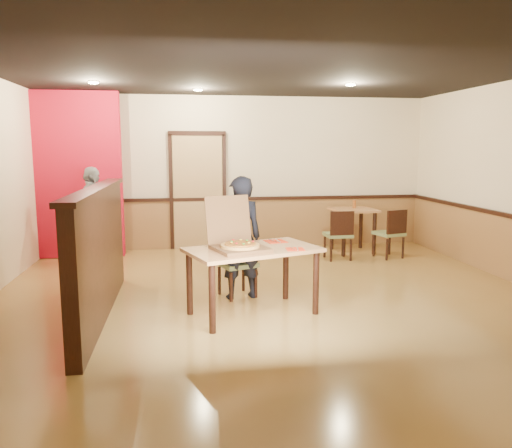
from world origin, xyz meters
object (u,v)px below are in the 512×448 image
Objects in this scene: side_chair_right at (391,231)px; pizza_box at (238,243)px; diner_chair at (235,260)px; condiment at (354,204)px; main_table at (253,258)px; diner at (240,238)px; passerby at (93,216)px; side_table at (353,219)px; side_chair_left at (339,233)px.

side_chair_right is 1.09× the size of pizza_box.
diner_chair is 1.09× the size of pizza_box.
main_table is at bearing -125.55° from condiment.
main_table is at bearing 87.04° from diner.
pizza_box is (-2.90, -2.57, 0.38)m from side_chair_right.
diner_chair is at bearing -79.25° from diner.
passerby is at bearing -20.40° from side_chair_right.
diner_chair is 3.33m from side_chair_right.
pizza_box is at bearing -127.36° from side_table.
main_table is 2.06× the size of side_table.
side_chair_left is at bearing -126.20° from side_table.
passerby is 4.52m from condiment.
side_chair_left is at bearing -144.16° from diner.
condiment is (-0.42, 0.71, 0.40)m from side_chair_right.
passerby is 10.68× the size of condiment.
side_chair_left is 0.77m from side_table.
diner_chair is at bearing 79.07° from main_table.
condiment is at bearing 63.07° from side_table.
main_table is 2.09× the size of pizza_box.
diner is at bearing 43.18° from side_chair_left.
main_table is 1.06× the size of diner.
condiment is (0.05, 0.10, 0.25)m from side_table.
side_chair_left is 2.67m from diner.
main_table is 0.66m from diner.
side_table is 0.28m from condiment.
diner_chair is (-0.12, 0.78, -0.19)m from main_table.
pizza_box is at bearing -141.25° from passerby.
side_chair_left is 0.96m from condiment.
passerby is 3.53m from pizza_box.
diner reaches higher than side_table.
side_chair_left is 3.26m from pizza_box.
side_chair_left is (1.81, 2.52, -0.20)m from main_table.
passerby is at bearing 114.93° from diner_chair.
diner reaches higher than side_chair_right.
side_chair_right is 5.72× the size of condiment.
pizza_box is at bearing -113.96° from diner_chair.
main_table is at bearing 26.15° from side_chair_right.
side_table is at bearing -69.11° from side_chair_right.
pizza_box is at bearing 177.31° from main_table.
side_table is at bearing 24.49° from diner_chair.
diner is at bearing -132.59° from condiment.
passerby is (-4.45, -0.28, 0.18)m from side_table.
passerby is 2.04× the size of pizza_box.
condiment is at bearing 25.09° from diner_chair.
passerby is at bearing 106.36° from pizza_box.
side_chair_right is 3.89m from pizza_box.
side_table is (2.37, 2.35, 0.14)m from diner_chair.
side_table is (2.26, 3.13, -0.05)m from main_table.
main_table is 0.26m from pizza_box.
side_chair_left is 5.71× the size of condiment.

